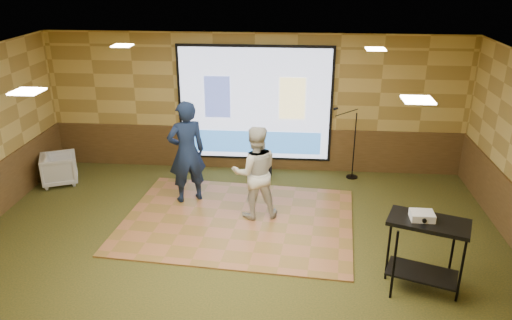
# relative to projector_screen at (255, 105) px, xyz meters

# --- Properties ---
(ground) EXTENTS (9.00, 9.00, 0.00)m
(ground) POSITION_rel_projector_screen_xyz_m (0.00, -3.44, -1.47)
(ground) COLOR #2A3317
(ground) RESTS_ON ground
(room_shell) EXTENTS (9.04, 7.04, 3.02)m
(room_shell) POSITION_rel_projector_screen_xyz_m (0.00, -3.44, 0.62)
(room_shell) COLOR tan
(room_shell) RESTS_ON ground
(wainscot_back) EXTENTS (9.00, 0.04, 0.95)m
(wainscot_back) POSITION_rel_projector_screen_xyz_m (0.00, 0.04, -1.00)
(wainscot_back) COLOR #463117
(wainscot_back) RESTS_ON ground
(projector_screen) EXTENTS (3.32, 0.06, 2.52)m
(projector_screen) POSITION_rel_projector_screen_xyz_m (0.00, 0.00, 0.00)
(projector_screen) COLOR black
(projector_screen) RESTS_ON room_shell
(downlight_nw) EXTENTS (0.32, 0.32, 0.02)m
(downlight_nw) POSITION_rel_projector_screen_xyz_m (-2.20, -1.64, 1.50)
(downlight_nw) COLOR beige
(downlight_nw) RESTS_ON room_shell
(downlight_ne) EXTENTS (0.32, 0.32, 0.02)m
(downlight_ne) POSITION_rel_projector_screen_xyz_m (2.20, -1.64, 1.50)
(downlight_ne) COLOR beige
(downlight_ne) RESTS_ON room_shell
(downlight_sw) EXTENTS (0.32, 0.32, 0.02)m
(downlight_sw) POSITION_rel_projector_screen_xyz_m (-2.20, -4.94, 1.50)
(downlight_sw) COLOR beige
(downlight_sw) RESTS_ON room_shell
(downlight_se) EXTENTS (0.32, 0.32, 0.02)m
(downlight_se) POSITION_rel_projector_screen_xyz_m (2.20, -4.94, 1.50)
(downlight_se) COLOR beige
(downlight_se) RESTS_ON room_shell
(dance_floor) EXTENTS (4.30, 3.42, 0.03)m
(dance_floor) POSITION_rel_projector_screen_xyz_m (-0.10, -2.43, -1.46)
(dance_floor) COLOR #A5653C
(dance_floor) RESTS_ON ground
(player_left) EXTENTS (0.86, 0.76, 1.98)m
(player_left) POSITION_rel_projector_screen_xyz_m (-1.14, -1.70, -0.46)
(player_left) COLOR #131F3C
(player_left) RESTS_ON dance_floor
(player_right) EXTENTS (0.95, 0.82, 1.71)m
(player_right) POSITION_rel_projector_screen_xyz_m (0.20, -2.25, -0.59)
(player_right) COLOR beige
(player_right) RESTS_ON dance_floor
(av_table) EXTENTS (1.06, 0.56, 1.12)m
(av_table) POSITION_rel_projector_screen_xyz_m (2.72, -4.21, -0.66)
(av_table) COLOR black
(av_table) RESTS_ON ground
(projector) EXTENTS (0.31, 0.26, 0.10)m
(projector) POSITION_rel_projector_screen_xyz_m (2.63, -4.18, -0.31)
(projector) COLOR white
(projector) RESTS_ON av_table
(mic_stand) EXTENTS (0.61, 0.25, 1.57)m
(mic_stand) POSITION_rel_projector_screen_xyz_m (2.08, -0.30, -0.98)
(mic_stand) COLOR black
(mic_stand) RESTS_ON ground
(banquet_chair) EXTENTS (0.92, 0.91, 0.64)m
(banquet_chair) POSITION_rel_projector_screen_xyz_m (-4.00, -1.11, -1.16)
(banquet_chair) COLOR gray
(banquet_chair) RESTS_ON ground
(duffel_bag) EXTENTS (0.49, 0.37, 0.28)m
(duffel_bag) POSITION_rel_projector_screen_xyz_m (0.15, -0.44, -1.34)
(duffel_bag) COLOR black
(duffel_bag) RESTS_ON ground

